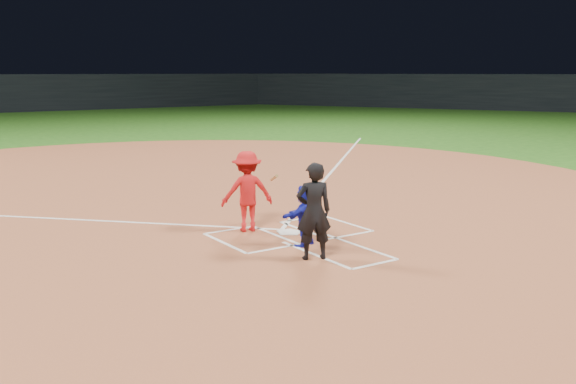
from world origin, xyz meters
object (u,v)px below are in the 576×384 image
catcher (305,215)px  umpire (314,211)px  home_plate (289,232)px  batter_at_plate (247,191)px

catcher → umpire: bearing=42.6°
home_plate → batter_at_plate: 1.27m
home_plate → catcher: (-0.31, -1.02, 0.61)m
home_plate → umpire: (-0.73, -1.89, 0.90)m
home_plate → batter_at_plate: size_ratio=0.34×
catcher → batter_at_plate: size_ratio=0.70×
umpire → home_plate: bearing=-89.8°
catcher → batter_at_plate: bearing=-100.1°
catcher → batter_at_plate: 1.73m
umpire → batter_at_plate: bearing=-70.2°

